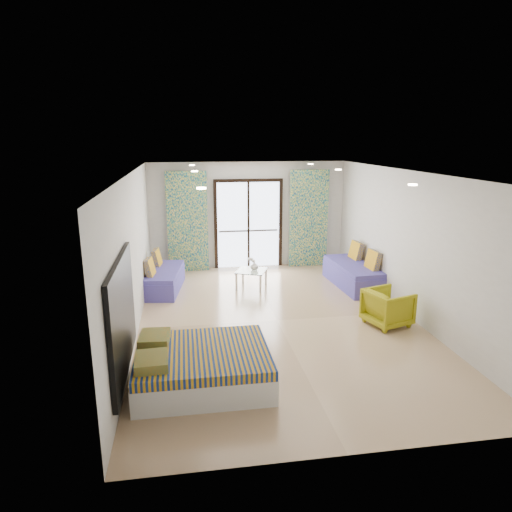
{
  "coord_description": "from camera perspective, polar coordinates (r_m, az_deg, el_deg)",
  "views": [
    {
      "loc": [
        -1.62,
        -7.7,
        3.28
      ],
      "look_at": [
        -0.34,
        0.37,
        1.15
      ],
      "focal_mm": 32.0,
      "sensor_mm": 36.0,
      "label": 1
    }
  ],
  "objects": [
    {
      "name": "floor",
      "position": [
        8.53,
        2.65,
        -8.04
      ],
      "size": [
        5.0,
        7.5,
        0.01
      ],
      "primitive_type": null,
      "color": "tan",
      "rests_on": "ground"
    },
    {
      "name": "ceiling",
      "position": [
        7.89,
        2.88,
        10.37
      ],
      "size": [
        5.0,
        7.5,
        0.01
      ],
      "primitive_type": null,
      "color": "silver",
      "rests_on": "ground"
    },
    {
      "name": "wall_back",
      "position": [
        11.73,
        -0.98,
        5.11
      ],
      "size": [
        5.0,
        0.01,
        2.7
      ],
      "primitive_type": null,
      "color": "silver",
      "rests_on": "ground"
    },
    {
      "name": "wall_front",
      "position": [
        4.69,
        12.26,
        -10.04
      ],
      "size": [
        5.0,
        0.01,
        2.7
      ],
      "primitive_type": null,
      "color": "silver",
      "rests_on": "ground"
    },
    {
      "name": "wall_left",
      "position": [
        7.99,
        -15.08,
        0.11
      ],
      "size": [
        0.01,
        7.5,
        2.7
      ],
      "primitive_type": null,
      "color": "silver",
      "rests_on": "ground"
    },
    {
      "name": "wall_right",
      "position": [
        8.95,
        18.64,
        1.36
      ],
      "size": [
        0.01,
        7.5,
        2.7
      ],
      "primitive_type": null,
      "color": "silver",
      "rests_on": "ground"
    },
    {
      "name": "balcony_door",
      "position": [
        11.71,
        -0.96,
        4.65
      ],
      "size": [
        1.76,
        0.08,
        2.28
      ],
      "color": "black",
      "rests_on": "floor"
    },
    {
      "name": "balcony_rail",
      "position": [
        11.78,
        -0.96,
        3.18
      ],
      "size": [
        1.52,
        0.03,
        0.04
      ],
      "primitive_type": "cube",
      "color": "#595451",
      "rests_on": "balcony_door"
    },
    {
      "name": "curtain_left",
      "position": [
        11.45,
        -8.57,
        4.22
      ],
      "size": [
        1.0,
        0.1,
        2.5
      ],
      "primitive_type": "cube",
      "color": "beige",
      "rests_on": "floor"
    },
    {
      "name": "curtain_right",
      "position": [
        11.89,
        6.59,
        4.66
      ],
      "size": [
        1.0,
        0.1,
        2.5
      ],
      "primitive_type": "cube",
      "color": "beige",
      "rests_on": "floor"
    },
    {
      "name": "downlight_a",
      "position": [
        5.74,
        -6.85,
        8.41
      ],
      "size": [
        0.12,
        0.12,
        0.02
      ],
      "primitive_type": "cylinder",
      "color": "#FFE0B2",
      "rests_on": "ceiling"
    },
    {
      "name": "downlight_b",
      "position": [
        6.48,
        19.0,
        8.43
      ],
      "size": [
        0.12,
        0.12,
        0.02
      ],
      "primitive_type": "cylinder",
      "color": "#FFE0B2",
      "rests_on": "ceiling"
    },
    {
      "name": "downlight_c",
      "position": [
        8.73,
        -7.7,
        10.46
      ],
      "size": [
        0.12,
        0.12,
        0.02
      ],
      "primitive_type": "cylinder",
      "color": "#FFE0B2",
      "rests_on": "ceiling"
    },
    {
      "name": "downlight_d",
      "position": [
        9.23,
        10.25,
        10.58
      ],
      "size": [
        0.12,
        0.12,
        0.02
      ],
      "primitive_type": "cylinder",
      "color": "#FFE0B2",
      "rests_on": "ceiling"
    },
    {
      "name": "downlight_e",
      "position": [
        10.72,
        -8.0,
        11.19
      ],
      "size": [
        0.12,
        0.12,
        0.02
      ],
      "primitive_type": "cylinder",
      "color": "#FFE0B2",
      "rests_on": "ceiling"
    },
    {
      "name": "downlight_f",
      "position": [
        11.14,
        6.84,
        11.35
      ],
      "size": [
        0.12,
        0.12,
        0.02
      ],
      "primitive_type": "cylinder",
      "color": "#FFE0B2",
      "rests_on": "ceiling"
    },
    {
      "name": "headboard",
      "position": [
        6.15,
        -16.36,
        -7.26
      ],
      "size": [
        0.06,
        2.1,
        1.5
      ],
      "primitive_type": "cube",
      "color": "black",
      "rests_on": "floor"
    },
    {
      "name": "switch_plate",
      "position": [
        7.32,
        -15.28,
        -3.66
      ],
      "size": [
        0.02,
        0.1,
        0.1
      ],
      "primitive_type": "cube",
      "color": "silver",
      "rests_on": "wall_left"
    },
    {
      "name": "bed",
      "position": [
        6.43,
        -6.86,
        -13.52
      ],
      "size": [
        1.81,
        1.47,
        0.62
      ],
      "color": "silver",
      "rests_on": "floor"
    },
    {
      "name": "daybed_left",
      "position": [
        10.28,
        -11.41,
        -2.8
      ],
      "size": [
        0.88,
        1.76,
        0.83
      ],
      "rotation": [
        0.0,
        0.0,
        -0.14
      ],
      "color": "#4A429D",
      "rests_on": "floor"
    },
    {
      "name": "daybed_right",
      "position": [
        10.58,
        12.07,
        -2.18
      ],
      "size": [
        0.84,
        1.92,
        0.93
      ],
      "rotation": [
        0.0,
        0.0,
        0.06
      ],
      "color": "#4A429D",
      "rests_on": "floor"
    },
    {
      "name": "coffee_table",
      "position": [
        10.18,
        -0.58,
        -2.03
      ],
      "size": [
        0.82,
        0.82,
        0.72
      ],
      "rotation": [
        0.0,
        0.0,
        -0.4
      ],
      "color": "silver",
      "rests_on": "floor"
    },
    {
      "name": "vase",
      "position": [
        10.17,
        -0.2,
        -1.25
      ],
      "size": [
        0.23,
        0.23,
        0.18
      ],
      "primitive_type": "imported",
      "rotation": [
        0.0,
        0.0,
        0.26
      ],
      "color": "white",
      "rests_on": "coffee_table"
    },
    {
      "name": "armchair",
      "position": [
        8.54,
        16.17,
        -5.99
      ],
      "size": [
        0.84,
        0.87,
        0.72
      ],
      "primitive_type": "imported",
      "rotation": [
        0.0,
        0.0,
        1.87
      ],
      "color": "#A5A015",
      "rests_on": "floor"
    }
  ]
}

